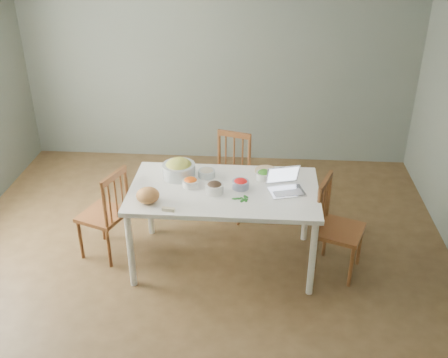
# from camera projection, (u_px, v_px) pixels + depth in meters

# --- Properties ---
(floor) EXTENTS (5.00, 5.00, 0.00)m
(floor) POSITION_uv_depth(u_px,v_px,m) (197.00, 270.00, 5.00)
(floor) COLOR #44321C
(floor) RESTS_ON ground
(wall_back) EXTENTS (5.00, 0.00, 2.70)m
(wall_back) POSITION_uv_depth(u_px,v_px,m) (218.00, 60.00, 6.55)
(wall_back) COLOR #60685E
(wall_back) RESTS_ON ground
(dining_table) EXTENTS (1.72, 0.97, 0.81)m
(dining_table) POSITION_uv_depth(u_px,v_px,m) (224.00, 226.00, 4.95)
(dining_table) COLOR white
(dining_table) RESTS_ON floor
(chair_far) EXTENTS (0.51, 0.49, 0.93)m
(chair_far) POSITION_uv_depth(u_px,v_px,m) (228.00, 177.00, 5.68)
(chair_far) COLOR #5F2B13
(chair_far) RESTS_ON floor
(chair_left) EXTENTS (0.51, 0.52, 0.93)m
(chair_left) POSITION_uv_depth(u_px,v_px,m) (103.00, 213.00, 5.04)
(chair_left) COLOR #5F2B13
(chair_left) RESTS_ON floor
(chair_right) EXTENTS (0.52, 0.53, 0.95)m
(chair_right) POSITION_uv_depth(u_px,v_px,m) (340.00, 228.00, 4.79)
(chair_right) COLOR #5F2B13
(chair_right) RESTS_ON floor
(bread_boule) EXTENTS (0.24, 0.24, 0.13)m
(bread_boule) POSITION_uv_depth(u_px,v_px,m) (148.00, 195.00, 4.52)
(bread_boule) COLOR #A4713B
(bread_boule) RESTS_ON dining_table
(butter_stick) EXTENTS (0.11, 0.05, 0.03)m
(butter_stick) POSITION_uv_depth(u_px,v_px,m) (168.00, 210.00, 4.42)
(butter_stick) COLOR beige
(butter_stick) RESTS_ON dining_table
(bowl_squash) EXTENTS (0.33, 0.33, 0.18)m
(bowl_squash) POSITION_uv_depth(u_px,v_px,m) (179.00, 168.00, 4.92)
(bowl_squash) COLOR gold
(bowl_squash) RESTS_ON dining_table
(bowl_carrot) EXTENTS (0.20, 0.20, 0.08)m
(bowl_carrot) POSITION_uv_depth(u_px,v_px,m) (191.00, 182.00, 4.78)
(bowl_carrot) COLOR orange
(bowl_carrot) RESTS_ON dining_table
(bowl_onion) EXTENTS (0.21, 0.21, 0.09)m
(bowl_onion) POSITION_uv_depth(u_px,v_px,m) (207.00, 173.00, 4.95)
(bowl_onion) COLOR beige
(bowl_onion) RESTS_ON dining_table
(bowl_mushroom) EXTENTS (0.21, 0.21, 0.11)m
(bowl_mushroom) POSITION_uv_depth(u_px,v_px,m) (214.00, 188.00, 4.67)
(bowl_mushroom) COLOR black
(bowl_mushroom) RESTS_ON dining_table
(bowl_redpep) EXTENTS (0.16, 0.16, 0.09)m
(bowl_redpep) POSITION_uv_depth(u_px,v_px,m) (241.00, 184.00, 4.75)
(bowl_redpep) COLOR red
(bowl_redpep) RESTS_ON dining_table
(bowl_broccoli) EXTENTS (0.18, 0.18, 0.09)m
(bowl_broccoli) POSITION_uv_depth(u_px,v_px,m) (264.00, 175.00, 4.91)
(bowl_broccoli) COLOR #1E6424
(bowl_broccoli) RESTS_ON dining_table
(flatbread) EXTENTS (0.27, 0.27, 0.02)m
(flatbread) POSITION_uv_depth(u_px,v_px,m) (266.00, 171.00, 5.06)
(flatbread) COLOR #CEB691
(flatbread) RESTS_ON dining_table
(basil_bunch) EXTENTS (0.17, 0.17, 0.02)m
(basil_bunch) POSITION_uv_depth(u_px,v_px,m) (240.00, 198.00, 4.59)
(basil_bunch) COLOR #0E530E
(basil_bunch) RESTS_ON dining_table
(laptop) EXTENTS (0.37, 0.35, 0.21)m
(laptop) POSITION_uv_depth(u_px,v_px,m) (287.00, 182.00, 4.65)
(laptop) COLOR silver
(laptop) RESTS_ON dining_table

